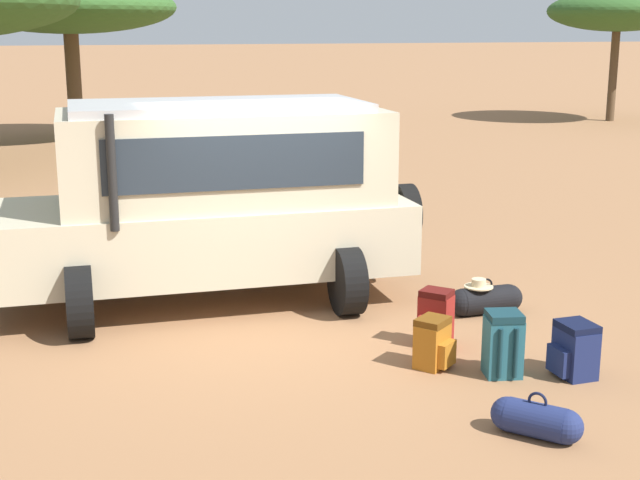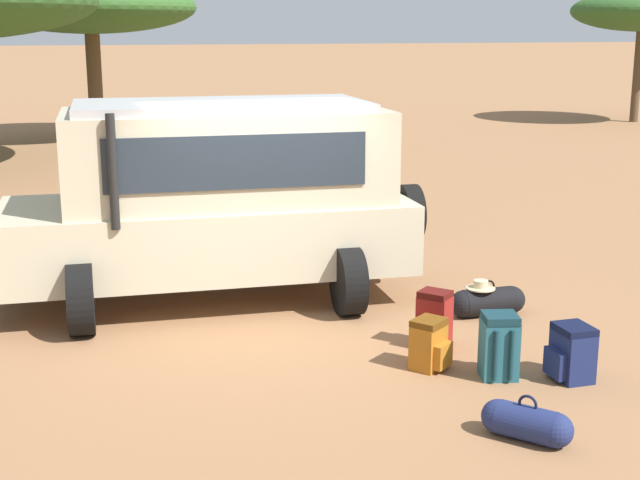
{
  "view_description": "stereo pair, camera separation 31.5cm",
  "coord_description": "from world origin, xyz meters",
  "px_view_note": "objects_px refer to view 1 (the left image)",
  "views": [
    {
      "loc": [
        -2.61,
        -9.35,
        3.31
      ],
      "look_at": [
        0.51,
        -0.27,
        1.0
      ],
      "focal_mm": 50.0,
      "sensor_mm": 36.0,
      "label": 1
    },
    {
      "loc": [
        -2.31,
        -9.44,
        3.31
      ],
      "look_at": [
        0.51,
        -0.27,
        1.0
      ],
      "focal_mm": 50.0,
      "sensor_mm": 36.0,
      "label": 2
    }
  ],
  "objects_px": {
    "backpack_cluster_center": "(503,344)",
    "duffel_bag_soft_canvas": "(536,420)",
    "backpack_outermost": "(433,343)",
    "safari_vehicle": "(213,197)",
    "backpack_near_rear_wheel": "(574,350)",
    "acacia_tree_left_mid": "(69,8)",
    "acacia_tree_centre_back": "(618,11)",
    "duffel_bag_low_black_case": "(485,300)",
    "backpack_beside_front_wheel": "(435,319)"
  },
  "relations": [
    {
      "from": "backpack_near_rear_wheel",
      "to": "acacia_tree_centre_back",
      "type": "distance_m",
      "value": 25.58
    },
    {
      "from": "safari_vehicle",
      "to": "acacia_tree_centre_back",
      "type": "distance_m",
      "value": 24.67
    },
    {
      "from": "backpack_beside_front_wheel",
      "to": "backpack_cluster_center",
      "type": "bearing_deg",
      "value": -75.46
    },
    {
      "from": "backpack_near_rear_wheel",
      "to": "backpack_outermost",
      "type": "distance_m",
      "value": 1.36
    },
    {
      "from": "backpack_outermost",
      "to": "duffel_bag_soft_canvas",
      "type": "xyz_separation_m",
      "value": [
        0.12,
        -1.68,
        -0.1
      ]
    },
    {
      "from": "acacia_tree_left_mid",
      "to": "acacia_tree_centre_back",
      "type": "height_order",
      "value": "acacia_tree_left_mid"
    },
    {
      "from": "duffel_bag_soft_canvas",
      "to": "backpack_near_rear_wheel",
      "type": "bearing_deg",
      "value": 43.96
    },
    {
      "from": "safari_vehicle",
      "to": "backpack_outermost",
      "type": "height_order",
      "value": "safari_vehicle"
    },
    {
      "from": "safari_vehicle",
      "to": "backpack_beside_front_wheel",
      "type": "distance_m",
      "value": 3.16
    },
    {
      "from": "backpack_cluster_center",
      "to": "backpack_outermost",
      "type": "relative_size",
      "value": 1.26
    },
    {
      "from": "duffel_bag_low_black_case",
      "to": "acacia_tree_centre_back",
      "type": "distance_m",
      "value": 23.96
    },
    {
      "from": "safari_vehicle",
      "to": "acacia_tree_centre_back",
      "type": "height_order",
      "value": "acacia_tree_centre_back"
    },
    {
      "from": "backpack_outermost",
      "to": "acacia_tree_centre_back",
      "type": "height_order",
      "value": "acacia_tree_centre_back"
    },
    {
      "from": "backpack_cluster_center",
      "to": "duffel_bag_low_black_case",
      "type": "distance_m",
      "value": 1.91
    },
    {
      "from": "backpack_near_rear_wheel",
      "to": "backpack_cluster_center",
      "type": "bearing_deg",
      "value": 158.21
    },
    {
      "from": "backpack_beside_front_wheel",
      "to": "backpack_near_rear_wheel",
      "type": "height_order",
      "value": "backpack_beside_front_wheel"
    },
    {
      "from": "backpack_cluster_center",
      "to": "backpack_outermost",
      "type": "distance_m",
      "value": 0.68
    },
    {
      "from": "backpack_outermost",
      "to": "safari_vehicle",
      "type": "bearing_deg",
      "value": 118.13
    },
    {
      "from": "duffel_bag_soft_canvas",
      "to": "acacia_tree_centre_back",
      "type": "relative_size",
      "value": 0.13
    },
    {
      "from": "backpack_beside_front_wheel",
      "to": "acacia_tree_centre_back",
      "type": "height_order",
      "value": "acacia_tree_centre_back"
    },
    {
      "from": "acacia_tree_centre_back",
      "to": "backpack_cluster_center",
      "type": "bearing_deg",
      "value": -128.81
    },
    {
      "from": "backpack_cluster_center",
      "to": "duffel_bag_soft_canvas",
      "type": "relative_size",
      "value": 0.97
    },
    {
      "from": "backpack_outermost",
      "to": "backpack_beside_front_wheel",
      "type": "bearing_deg",
      "value": 62.03
    },
    {
      "from": "duffel_bag_low_black_case",
      "to": "acacia_tree_left_mid",
      "type": "xyz_separation_m",
      "value": [
        -3.34,
        18.48,
        3.65
      ]
    },
    {
      "from": "backpack_outermost",
      "to": "duffel_bag_soft_canvas",
      "type": "height_order",
      "value": "backpack_outermost"
    },
    {
      "from": "backpack_near_rear_wheel",
      "to": "acacia_tree_left_mid",
      "type": "xyz_separation_m",
      "value": [
        -3.19,
        20.47,
        3.56
      ]
    },
    {
      "from": "backpack_outermost",
      "to": "acacia_tree_centre_back",
      "type": "distance_m",
      "value": 25.81
    },
    {
      "from": "backpack_outermost",
      "to": "acacia_tree_left_mid",
      "type": "xyz_separation_m",
      "value": [
        -2.01,
        19.82,
        3.58
      ]
    },
    {
      "from": "acacia_tree_centre_back",
      "to": "backpack_near_rear_wheel",
      "type": "bearing_deg",
      "value": -127.31
    },
    {
      "from": "backpack_near_rear_wheel",
      "to": "acacia_tree_left_mid",
      "type": "distance_m",
      "value": 21.03
    },
    {
      "from": "backpack_outermost",
      "to": "acacia_tree_centre_back",
      "type": "relative_size",
      "value": 0.1
    },
    {
      "from": "duffel_bag_low_black_case",
      "to": "duffel_bag_soft_canvas",
      "type": "distance_m",
      "value": 3.26
    },
    {
      "from": "duffel_bag_soft_canvas",
      "to": "backpack_outermost",
      "type": "bearing_deg",
      "value": 94.13
    },
    {
      "from": "backpack_cluster_center",
      "to": "duffel_bag_soft_canvas",
      "type": "bearing_deg",
      "value": -108.27
    },
    {
      "from": "safari_vehicle",
      "to": "duffel_bag_soft_canvas",
      "type": "xyz_separation_m",
      "value": [
        1.68,
        -4.6,
        -1.15
      ]
    },
    {
      "from": "backpack_cluster_center",
      "to": "backpack_outermost",
      "type": "height_order",
      "value": "backpack_cluster_center"
    },
    {
      "from": "backpack_outermost",
      "to": "duffel_bag_low_black_case",
      "type": "xyz_separation_m",
      "value": [
        1.34,
        1.34,
        -0.08
      ]
    },
    {
      "from": "duffel_bag_soft_canvas",
      "to": "acacia_tree_left_mid",
      "type": "bearing_deg",
      "value": 95.66
    },
    {
      "from": "backpack_cluster_center",
      "to": "duffel_bag_soft_canvas",
      "type": "xyz_separation_m",
      "value": [
        -0.42,
        -1.28,
        -0.17
      ]
    },
    {
      "from": "backpack_near_rear_wheel",
      "to": "duffel_bag_low_black_case",
      "type": "bearing_deg",
      "value": 85.7
    },
    {
      "from": "backpack_outermost",
      "to": "acacia_tree_centre_back",
      "type": "bearing_deg",
      "value": 49.68
    },
    {
      "from": "backpack_cluster_center",
      "to": "backpack_beside_front_wheel",
      "type": "bearing_deg",
      "value": 104.54
    },
    {
      "from": "backpack_beside_front_wheel",
      "to": "acacia_tree_left_mid",
      "type": "relative_size",
      "value": 0.1
    },
    {
      "from": "backpack_cluster_center",
      "to": "acacia_tree_left_mid",
      "type": "distance_m",
      "value": 20.68
    },
    {
      "from": "duffel_bag_low_black_case",
      "to": "safari_vehicle",
      "type": "bearing_deg",
      "value": 151.37
    },
    {
      "from": "safari_vehicle",
      "to": "backpack_near_rear_wheel",
      "type": "distance_m",
      "value": 4.62
    },
    {
      "from": "backpack_beside_front_wheel",
      "to": "duffel_bag_soft_canvas",
      "type": "relative_size",
      "value": 0.92
    },
    {
      "from": "backpack_cluster_center",
      "to": "acacia_tree_left_mid",
      "type": "height_order",
      "value": "acacia_tree_left_mid"
    },
    {
      "from": "backpack_beside_front_wheel",
      "to": "backpack_outermost",
      "type": "distance_m",
      "value": 0.63
    },
    {
      "from": "acacia_tree_centre_back",
      "to": "acacia_tree_left_mid",
      "type": "bearing_deg",
      "value": 178.99
    }
  ]
}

